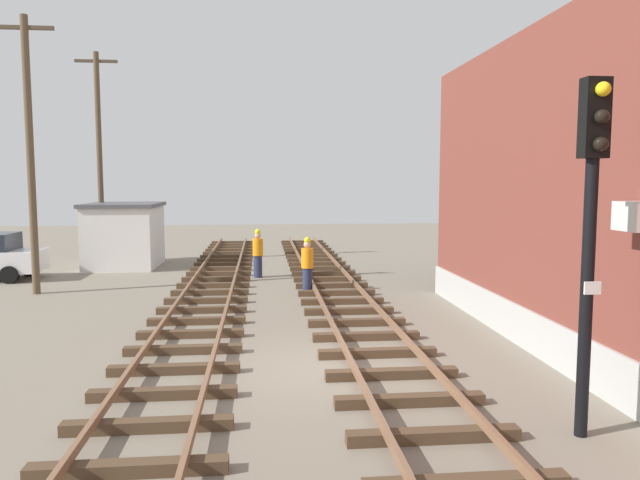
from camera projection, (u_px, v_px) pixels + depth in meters
The scene contains 9 objects.
ground_plane at pixel (321, 369), 11.64m from camera, with size 80.00×80.00×0.00m, color slate.
track_near_building at pixel (384, 361), 11.75m from camera, with size 2.50×49.00×0.32m.
track_centre at pixel (174, 367), 11.35m from camera, with size 2.50×49.00×0.32m.
signal_mast at pixel (591, 215), 8.27m from camera, with size 0.36×0.40×5.10m.
control_hut at pixel (124, 235), 25.57m from camera, with size 3.00×3.80×2.76m.
utility_pole_near at pixel (30, 151), 19.03m from camera, with size 1.80×0.24×8.91m.
utility_pole_far at pixel (99, 155), 26.07m from camera, with size 1.80×0.24×9.29m.
track_worker_foreground at pixel (307, 265), 19.46m from camera, with size 0.40×0.40×1.87m.
track_worker_distant at pixel (258, 253), 22.71m from camera, with size 0.40×0.40×1.87m.
Camera 1 is at (-1.13, -11.27, 3.67)m, focal length 33.24 mm.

